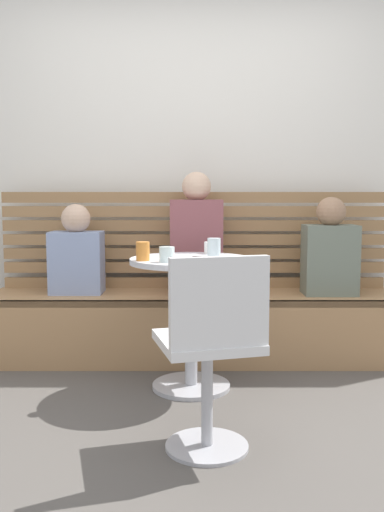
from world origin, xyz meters
name	(u,v)px	position (x,y,z in m)	size (l,w,h in m)	color
ground	(194,437)	(0.00, 0.00, 0.00)	(8.00, 8.00, 0.00)	#514C47
back_wall	(193,144)	(0.00, 1.64, 1.45)	(5.20, 0.10, 2.90)	white
booth_bench	(193,326)	(0.00, 1.20, 0.22)	(2.70, 0.52, 0.44)	#A87C51
booth_backrest	(193,240)	(0.00, 1.44, 0.78)	(2.65, 0.04, 0.67)	#9A7249
cafe_table	(190,298)	(-0.02, 0.64, 0.52)	(0.68, 0.68, 0.74)	#ADADB2
white_chair	(211,347)	(0.07, -0.17, 0.46)	(0.49, 0.49, 0.85)	#ADADB2
person_adult	(196,239)	(0.01, 1.23, 0.80)	(0.34, 0.22, 0.80)	brown
person_child_left	(76,255)	(-0.78, 1.23, 0.70)	(0.34, 0.22, 0.59)	#8C9EC6
person_child_middle	(329,252)	(0.88, 1.18, 0.72)	(0.34, 0.22, 0.64)	slate
cup_glass_tall	(213,249)	(0.10, 0.53, 0.80)	(0.07, 0.07, 0.12)	silver
cup_glass_short	(166,254)	(-0.14, 0.46, 0.78)	(0.08, 0.08, 0.08)	silver
cup_ceramic_white	(210,248)	(0.10, 0.88, 0.78)	(0.08, 0.08, 0.07)	white
cup_tumbler_orange	(142,251)	(-0.28, 0.53, 0.79)	(0.07, 0.07, 0.10)	orange
phone_on_table	(195,258)	(0.01, 0.61, 0.74)	(0.07, 0.14, 0.01)	black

